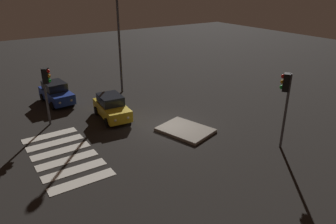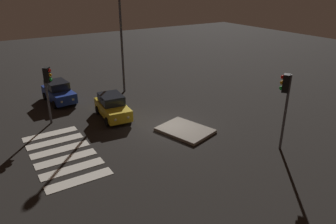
{
  "view_description": "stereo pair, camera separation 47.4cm",
  "coord_description": "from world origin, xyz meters",
  "px_view_note": "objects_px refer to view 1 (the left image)",
  "views": [
    {
      "loc": [
        15.55,
        -10.33,
        8.79
      ],
      "look_at": [
        0.0,
        0.0,
        1.0
      ],
      "focal_mm": 33.97,
      "sensor_mm": 36.0,
      "label": 1
    },
    {
      "loc": [
        15.81,
        -9.93,
        8.79
      ],
      "look_at": [
        0.0,
        0.0,
        1.0
      ],
      "focal_mm": 33.97,
      "sensor_mm": 36.0,
      "label": 2
    }
  ],
  "objects_px": {
    "traffic_island": "(185,130)",
    "street_lamp": "(118,22)",
    "car_blue": "(56,93)",
    "car_yellow": "(112,107)",
    "traffic_light_north": "(286,92)",
    "traffic_light_south": "(46,82)"
  },
  "relations": [
    {
      "from": "street_lamp",
      "to": "car_yellow",
      "type": "bearing_deg",
      "value": -32.95
    },
    {
      "from": "car_blue",
      "to": "street_lamp",
      "type": "height_order",
      "value": "street_lamp"
    },
    {
      "from": "traffic_island",
      "to": "street_lamp",
      "type": "height_order",
      "value": "street_lamp"
    },
    {
      "from": "car_yellow",
      "to": "street_lamp",
      "type": "xyz_separation_m",
      "value": [
        -4.65,
        3.01,
        4.98
      ]
    },
    {
      "from": "car_yellow",
      "to": "car_blue",
      "type": "bearing_deg",
      "value": -150.63
    },
    {
      "from": "traffic_light_north",
      "to": "traffic_island",
      "type": "bearing_deg",
      "value": 2.66
    },
    {
      "from": "traffic_light_north",
      "to": "street_lamp",
      "type": "height_order",
      "value": "street_lamp"
    },
    {
      "from": "traffic_light_south",
      "to": "traffic_island",
      "type": "bearing_deg",
      "value": -4.58
    },
    {
      "from": "car_yellow",
      "to": "street_lamp",
      "type": "relative_size",
      "value": 0.44
    },
    {
      "from": "traffic_island",
      "to": "traffic_light_south",
      "type": "bearing_deg",
      "value": -130.77
    },
    {
      "from": "traffic_light_south",
      "to": "street_lamp",
      "type": "height_order",
      "value": "street_lamp"
    },
    {
      "from": "traffic_island",
      "to": "street_lamp",
      "type": "bearing_deg",
      "value": 179.49
    },
    {
      "from": "car_blue",
      "to": "traffic_light_north",
      "type": "distance_m",
      "value": 16.59
    },
    {
      "from": "car_yellow",
      "to": "traffic_light_south",
      "type": "distance_m",
      "value": 4.43
    },
    {
      "from": "traffic_island",
      "to": "street_lamp",
      "type": "xyz_separation_m",
      "value": [
        -9.13,
        0.08,
        5.68
      ]
    },
    {
      "from": "traffic_light_south",
      "to": "car_blue",
      "type": "bearing_deg",
      "value": 106.17
    },
    {
      "from": "traffic_island",
      "to": "traffic_light_south",
      "type": "xyz_separation_m",
      "value": [
        -5.73,
        -6.65,
        2.77
      ]
    },
    {
      "from": "traffic_island",
      "to": "street_lamp",
      "type": "relative_size",
      "value": 0.43
    },
    {
      "from": "car_blue",
      "to": "car_yellow",
      "type": "bearing_deg",
      "value": 19.85
    },
    {
      "from": "car_blue",
      "to": "traffic_light_south",
      "type": "bearing_deg",
      "value": -24.67
    },
    {
      "from": "car_blue",
      "to": "traffic_light_south",
      "type": "height_order",
      "value": "traffic_light_south"
    },
    {
      "from": "car_blue",
      "to": "traffic_light_south",
      "type": "xyz_separation_m",
      "value": [
        3.83,
        -1.4,
        2.07
      ]
    }
  ]
}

